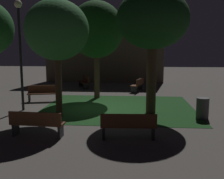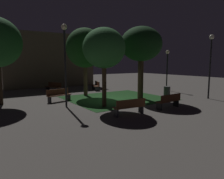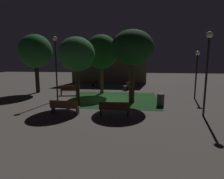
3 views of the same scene
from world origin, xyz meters
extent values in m
plane|color=#56514C|center=(0.00, 0.00, 0.00)|extent=(60.00, 60.00, 0.00)
cube|color=#194219|center=(0.93, 0.18, 0.01)|extent=(7.40, 6.62, 0.01)
cube|color=brown|center=(-1.52, -4.49, 0.45)|extent=(1.83, 0.61, 0.06)
cube|color=brown|center=(-1.53, -4.70, 0.68)|extent=(1.80, 0.19, 0.40)
cube|color=#2D2D33|center=(-2.32, -4.43, 0.21)|extent=(0.11, 0.39, 0.42)
cube|color=#2D2D33|center=(-0.72, -4.54, 0.21)|extent=(0.11, 0.39, 0.42)
cube|color=#422314|center=(1.52, -4.49, 0.45)|extent=(1.82, 0.58, 0.06)
cube|color=#422314|center=(1.53, -4.70, 0.68)|extent=(1.80, 0.16, 0.40)
cube|color=black|center=(0.72, -4.53, 0.21)|extent=(0.10, 0.39, 0.42)
cube|color=black|center=(2.32, -4.44, 0.21)|extent=(0.10, 0.39, 0.42)
cube|color=brown|center=(1.91, 5.46, 0.45)|extent=(0.96, 1.86, 0.06)
cube|color=brown|center=(2.11, 5.40, 0.68)|extent=(0.56, 1.75, 0.40)
cube|color=#2D2D33|center=(1.68, 4.69, 0.21)|extent=(0.39, 0.18, 0.42)
cube|color=#2D2D33|center=(2.13, 6.23, 0.21)|extent=(0.39, 0.18, 0.42)
cube|color=brown|center=(-3.28, 1.43, 0.45)|extent=(1.86, 0.89, 0.06)
cube|color=brown|center=(-3.33, 1.64, 0.68)|extent=(1.76, 0.48, 0.40)
cube|color=black|center=(-2.50, 1.62, 0.21)|extent=(0.17, 0.39, 0.42)
cube|color=black|center=(-4.06, 1.25, 0.21)|extent=(0.17, 0.39, 0.42)
cube|color=#422314|center=(-2.05, 6.72, 0.45)|extent=(1.14, 1.84, 0.06)
cube|color=#422314|center=(-1.86, 6.80, 0.68)|extent=(0.76, 1.68, 0.40)
cube|color=black|center=(-1.74, 5.98, 0.21)|extent=(0.38, 0.22, 0.42)
cube|color=black|center=(-2.36, 7.46, 0.21)|extent=(0.38, 0.22, 0.42)
cylinder|color=#423021|center=(-1.50, -1.91, 1.48)|extent=(0.28, 0.28, 2.95)
ellipsoid|color=#28662D|center=(-1.50, -1.91, 3.68)|extent=(2.64, 2.64, 2.50)
cylinder|color=#423021|center=(2.47, -0.84, 1.66)|extent=(0.44, 0.44, 3.33)
ellipsoid|color=#143816|center=(2.47, -0.84, 4.20)|extent=(3.17, 3.17, 2.63)
cylinder|color=#423021|center=(-0.50, 2.77, 1.57)|extent=(0.33, 0.33, 3.13)
ellipsoid|color=#194719|center=(-0.50, 2.77, 4.00)|extent=(3.14, 3.14, 3.26)
cylinder|color=black|center=(-3.59, -0.74, 2.38)|extent=(0.12, 0.12, 4.77)
sphere|color=#F4E5B2|center=(-3.59, -0.74, 4.92)|extent=(0.36, 0.36, 0.36)
cylinder|color=#4C4C4C|center=(4.57, -1.67, 0.44)|extent=(0.52, 0.52, 0.89)
cube|color=brown|center=(-0.90, 10.52, 3.04)|extent=(10.20, 0.80, 6.09)
camera|label=1|loc=(1.68, -13.07, 2.95)|focal=43.54mm
camera|label=2|loc=(-8.26, -13.04, 2.79)|focal=33.25mm
camera|label=3|loc=(2.70, -15.39, 3.39)|focal=30.48mm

